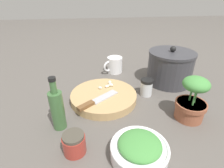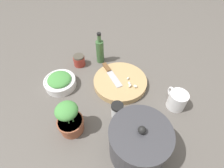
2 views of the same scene
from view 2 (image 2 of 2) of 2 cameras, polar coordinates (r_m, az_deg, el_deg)
The scene contains 11 objects.
ground_plane at distance 0.92m, azimuth 0.62°, elevation -2.08°, with size 5.00×5.00×0.00m, color #56514C.
cutting_board at distance 0.94m, azimuth 2.67°, elevation 0.67°, with size 0.28×0.28×0.03m.
chef_knife at distance 0.96m, azimuth -0.49°, elevation 3.58°, with size 0.14×0.17×0.01m.
garlic_cloves at distance 0.90m, azimuth 6.26°, elevation -0.05°, with size 0.06×0.07×0.02m.
herb_bowl at distance 0.96m, azimuth -16.62°, elevation 0.76°, with size 0.17×0.17×0.07m.
spice_jar at distance 0.80m, azimuth 1.69°, elevation -8.55°, with size 0.06×0.06×0.08m.
coffee_mug at distance 0.88m, azimuth 20.40°, elevation -4.89°, with size 0.09×0.11×0.09m.
honey_jar at distance 1.06m, azimuth -10.65°, elevation 7.57°, with size 0.07×0.07×0.07m.
oil_bottle at distance 1.05m, azimuth -3.96°, elevation 10.77°, with size 0.05×0.05×0.20m.
stock_pot at distance 0.69m, azimuth 8.70°, elevation -18.27°, with size 0.23×0.23×0.19m.
potted_herb at distance 0.75m, azimuth -13.64°, elevation -11.42°, with size 0.11×0.11×0.17m.
Camera 2 is at (-0.10, 0.58, 0.71)m, focal length 28.00 mm.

